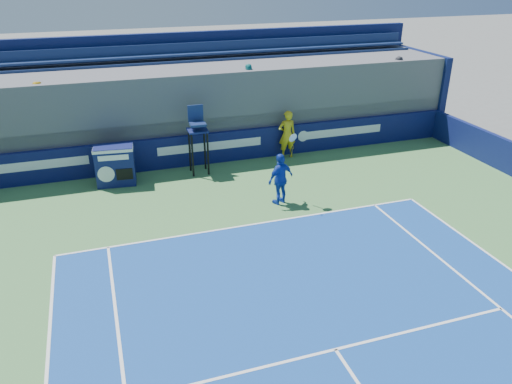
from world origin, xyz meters
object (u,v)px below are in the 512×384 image
object	(u,v)px
match_clock	(115,164)
tennis_player	(281,179)
ball_person	(287,134)
umpire_chair	(198,133)

from	to	relation	value
match_clock	tennis_player	world-z (taller)	tennis_player
ball_person	match_clock	bearing A→B (deg)	7.22
match_clock	umpire_chair	world-z (taller)	umpire_chair
umpire_chair	tennis_player	size ratio (longest dim) A/B	0.96
ball_person	tennis_player	distance (m)	4.15
ball_person	match_clock	distance (m)	6.60
tennis_player	umpire_chair	bearing A→B (deg)	119.85
ball_person	umpire_chair	bearing A→B (deg)	9.11
ball_person	umpire_chair	xyz separation A→B (m)	(-3.61, -0.45, 0.57)
ball_person	tennis_player	bearing A→B (deg)	67.77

